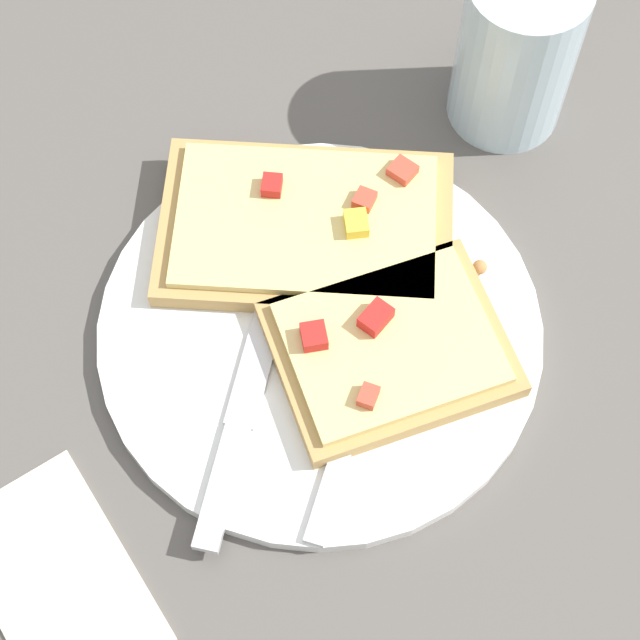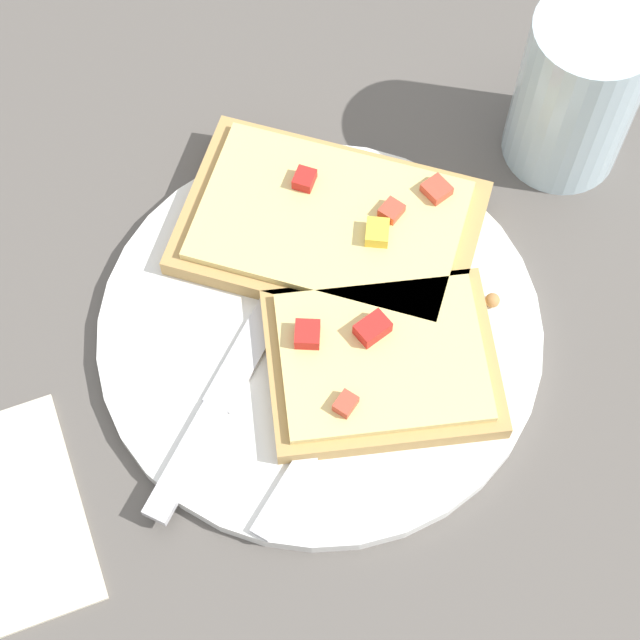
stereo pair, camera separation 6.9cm
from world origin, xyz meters
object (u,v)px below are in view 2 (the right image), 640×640
at_px(pizza_slice_main, 331,225).
at_px(napkin, 12,515).
at_px(plate, 320,331).
at_px(fork, 351,385).
at_px(knife, 223,396).
at_px(drinking_glass, 577,92).
at_px(pizza_slice_corner, 381,361).

distance_m(pizza_slice_main, napkin, 0.28).
height_order(plate, fork, fork).
bearing_deg(knife, fork, -59.05).
bearing_deg(drinking_glass, fork, -59.02).
xyz_separation_m(fork, napkin, (0.00, -0.22, -0.01)).
relative_size(knife, napkin, 1.19).
bearing_deg(fork, pizza_slice_corner, -25.14).
bearing_deg(fork, napkin, 141.28).
xyz_separation_m(pizza_slice_main, napkin, (0.11, -0.25, -0.02)).
bearing_deg(pizza_slice_main, fork, 113.09).
bearing_deg(fork, drinking_glass, -8.55).
bearing_deg(drinking_glass, knife, -70.03).
distance_m(fork, napkin, 0.22).
distance_m(knife, pizza_slice_main, 0.14).
relative_size(plate, pizza_slice_main, 1.25).
bearing_deg(napkin, plate, 102.70).
distance_m(pizza_slice_main, pizza_slice_corner, 0.10).
height_order(plate, pizza_slice_main, pizza_slice_main).
bearing_deg(pizza_slice_corner, drinking_glass, -133.64).
bearing_deg(drinking_glass, plate, -69.47).
distance_m(fork, drinking_glass, 0.25).
bearing_deg(plate, knife, -71.65).
height_order(plate, napkin, plate).
height_order(fork, drinking_glass, drinking_glass).
xyz_separation_m(pizza_slice_corner, napkin, (0.01, -0.24, -0.02)).
xyz_separation_m(plate, knife, (0.02, -0.07, 0.01)).
bearing_deg(pizza_slice_corner, plate, -43.54).
bearing_deg(fork, plate, 55.33).
distance_m(knife, drinking_glass, 0.31).
bearing_deg(pizza_slice_main, pizza_slice_corner, 124.12).
xyz_separation_m(drinking_glass, napkin, (0.13, -0.43, -0.06)).
bearing_deg(knife, napkin, 145.78).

